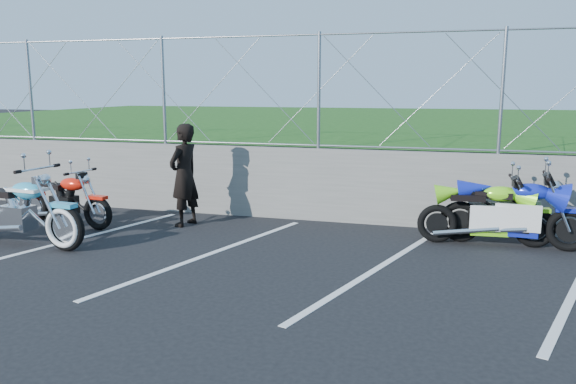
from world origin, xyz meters
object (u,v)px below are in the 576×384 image
(sportbike_blue, at_px, (516,215))
(naked_orange, at_px, (66,202))
(cruiser_turquoise, at_px, (20,214))
(sportbike_green, at_px, (488,216))
(person_standing, at_px, (184,175))

(sportbike_blue, bearing_deg, naked_orange, -169.65)
(cruiser_turquoise, relative_size, sportbike_green, 1.21)
(cruiser_turquoise, xyz_separation_m, person_standing, (1.82, 1.83, 0.39))
(cruiser_turquoise, bearing_deg, sportbike_green, 21.71)
(cruiser_turquoise, bearing_deg, sportbike_blue, 21.04)
(cruiser_turquoise, xyz_separation_m, sportbike_green, (6.78, 1.95, -0.04))
(sportbike_green, bearing_deg, person_standing, 176.94)
(sportbike_green, relative_size, sportbike_blue, 0.93)
(sportbike_green, distance_m, sportbike_blue, 0.40)
(cruiser_turquoise, relative_size, naked_orange, 1.24)
(sportbike_blue, bearing_deg, person_standing, -174.15)
(sportbike_green, bearing_deg, naked_orange, -178.25)
(cruiser_turquoise, distance_m, naked_orange, 1.21)
(sportbike_green, bearing_deg, cruiser_turquoise, -168.36)
(naked_orange, bearing_deg, cruiser_turquoise, -77.81)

